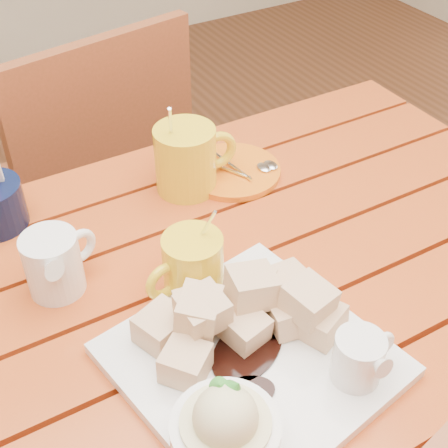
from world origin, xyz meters
TOP-DOWN VIEW (x-y plane):
  - table at (0.00, 0.00)m, footprint 1.20×0.79m
  - dessert_plate at (-0.02, -0.12)m, footprint 0.33×0.33m
  - coffee_mug_left at (-0.01, 0.04)m, footprint 0.11×0.08m
  - coffee_mug_right at (0.09, 0.25)m, footprint 0.14×0.10m
  - cream_pitcher at (-0.17, 0.14)m, footprint 0.11×0.09m
  - orange_saucer at (0.17, 0.25)m, footprint 0.16×0.16m
  - chair_far at (0.05, 0.69)m, footprint 0.49×0.49m

SIDE VIEW (x-z plane):
  - chair_far at x=0.05m, z-range 0.05..0.94m
  - table at x=0.00m, z-range 0.27..1.02m
  - orange_saucer at x=0.17m, z-range 0.75..0.76m
  - dessert_plate at x=-0.02m, z-range 0.73..0.84m
  - coffee_mug_left at x=-0.01m, z-range 0.73..0.86m
  - cream_pitcher at x=-0.17m, z-range 0.75..0.84m
  - coffee_mug_right at x=0.09m, z-range 0.72..0.89m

